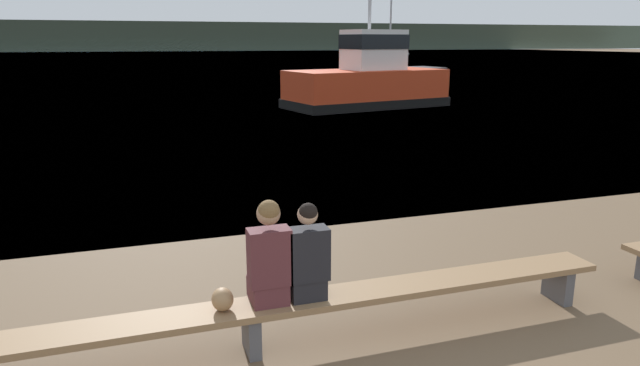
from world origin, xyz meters
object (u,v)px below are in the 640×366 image
at_px(shopping_bag, 223,299).
at_px(moored_sailboat, 393,76).
at_px(person_left, 269,258).
at_px(tugboat_red, 368,83).
at_px(bench_main, 251,314).
at_px(person_right, 307,258).

relative_size(shopping_bag, moored_sailboat, 0.02).
bearing_deg(person_left, tugboat_red, 64.43).
bearing_deg(tugboat_red, person_left, 142.97).
xyz_separation_m(bench_main, person_right, (0.56, 0.01, 0.49)).
distance_m(tugboat_red, moored_sailboat, 13.71).
bearing_deg(shopping_bag, tugboat_red, 63.33).
distance_m(person_right, moored_sailboat, 34.34).
relative_size(person_right, tugboat_red, 0.13).
bearing_deg(bench_main, moored_sailboat, 62.25).
xyz_separation_m(tugboat_red, moored_sailboat, (6.93, 11.82, -0.49)).
bearing_deg(shopping_bag, bench_main, -1.60).
distance_m(shopping_bag, moored_sailboat, 34.72).
height_order(bench_main, person_left, person_left).
relative_size(bench_main, tugboat_red, 1.01).
height_order(person_right, tugboat_red, tugboat_red).
height_order(person_right, shopping_bag, person_right).
relative_size(shopping_bag, tugboat_red, 0.03).
bearing_deg(person_right, shopping_bag, -179.75).
height_order(tugboat_red, moored_sailboat, moored_sailboat).
xyz_separation_m(shopping_bag, tugboat_red, (9.44, 18.80, 0.48)).
distance_m(person_left, moored_sailboat, 34.51).
distance_m(shopping_bag, tugboat_red, 21.04).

